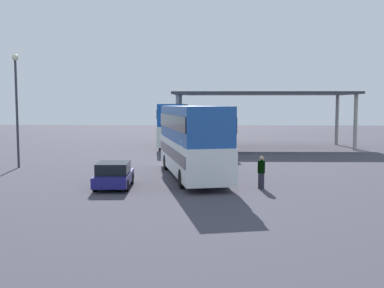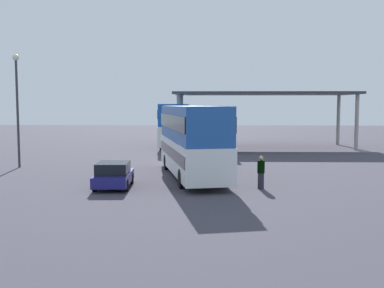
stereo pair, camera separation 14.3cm
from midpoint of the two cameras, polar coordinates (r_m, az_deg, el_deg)
ground_plane at (r=24.21m, az=1.20°, el=-5.31°), size 140.00×140.00×0.00m
double_decker_main at (r=26.69m, az=-0.16°, el=0.72°), size 4.78×11.16×4.26m
parked_hatchback at (r=23.87m, az=-10.09°, el=-3.90°), size 1.93×3.70×1.35m
double_decker_near_canopy at (r=46.61m, az=-2.34°, el=2.66°), size 2.49×11.49×4.39m
double_decker_mid_row at (r=43.88m, az=2.17°, el=2.39°), size 3.12×11.35×4.22m
depot_canopy at (r=46.12m, az=8.87°, el=6.10°), size 18.23×7.25×5.59m
lamppost_tall at (r=33.01m, az=-21.57°, el=5.63°), size 0.44×0.44×7.76m
pedestrian_waiting at (r=23.44m, az=8.64°, el=-3.59°), size 0.38×0.38×1.71m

